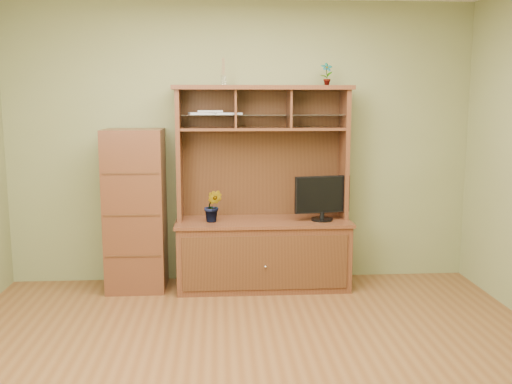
{
  "coord_description": "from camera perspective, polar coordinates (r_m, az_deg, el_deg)",
  "views": [
    {
      "loc": [
        -0.23,
        -3.54,
        1.76
      ],
      "look_at": [
        0.09,
        1.2,
        1.0
      ],
      "focal_mm": 40.0,
      "sensor_mm": 36.0,
      "label": 1
    }
  ],
  "objects": [
    {
      "name": "room",
      "position": [
        3.57,
        -0.15,
        2.53
      ],
      "size": [
        4.54,
        4.04,
        2.74
      ],
      "color": "brown",
      "rests_on": "ground"
    },
    {
      "name": "media_hutch",
      "position": [
        5.43,
        0.69,
        -4.07
      ],
      "size": [
        1.66,
        0.61,
        1.9
      ],
      "color": "#4B2515",
      "rests_on": "room"
    },
    {
      "name": "monitor",
      "position": [
        5.35,
        6.66,
        -0.52
      ],
      "size": [
        0.53,
        0.2,
        0.42
      ],
      "rotation": [
        0.0,
        0.0,
        0.18
      ],
      "color": "black",
      "rests_on": "media_hutch"
    },
    {
      "name": "orchid_plant",
      "position": [
        5.27,
        -4.32,
        -1.39
      ],
      "size": [
        0.19,
        0.17,
        0.3
      ],
      "primitive_type": "imported",
      "rotation": [
        0.0,
        0.0,
        -0.25
      ],
      "color": "#3A5C1F",
      "rests_on": "media_hutch"
    },
    {
      "name": "top_plant",
      "position": [
        5.45,
        7.08,
        11.63
      ],
      "size": [
        0.12,
        0.08,
        0.21
      ],
      "primitive_type": "imported",
      "rotation": [
        0.0,
        0.0,
        0.08
      ],
      "color": "#366523",
      "rests_on": "media_hutch"
    },
    {
      "name": "reed_diffuser",
      "position": [
        5.35,
        -3.27,
        11.64
      ],
      "size": [
        0.05,
        0.05,
        0.25
      ],
      "color": "silver",
      "rests_on": "media_hutch"
    },
    {
      "name": "magazines",
      "position": [
        5.35,
        -4.31,
        7.9
      ],
      "size": [
        0.51,
        0.23,
        0.04
      ],
      "color": "#B3B3B8",
      "rests_on": "media_hutch"
    },
    {
      "name": "side_cabinet",
      "position": [
        5.43,
        -11.95,
        -1.79
      ],
      "size": [
        0.54,
        0.49,
        1.5
      ],
      "color": "#4B2515",
      "rests_on": "room"
    }
  ]
}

